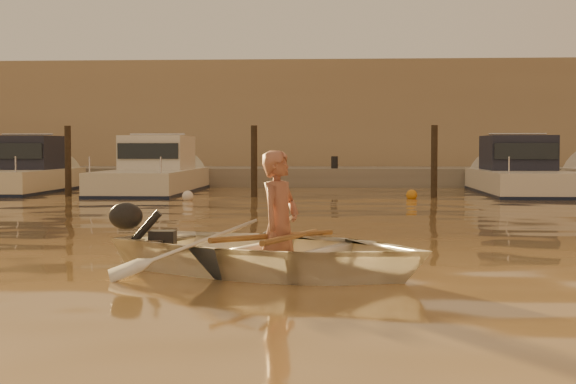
# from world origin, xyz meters

# --- Properties ---
(ground_plane) EXTENTS (160.00, 160.00, 0.00)m
(ground_plane) POSITION_xyz_m (0.00, 0.00, 0.00)
(ground_plane) COLOR brown
(ground_plane) RESTS_ON ground
(dinghy) EXTENTS (4.45, 3.93, 0.76)m
(dinghy) POSITION_xyz_m (1.47, -1.10, 0.26)
(dinghy) COLOR white
(dinghy) RESTS_ON ground_plane
(person) EXTENTS (0.61, 0.72, 1.66)m
(person) POSITION_xyz_m (1.56, -1.15, 0.53)
(person) COLOR #9A5F4D
(person) RESTS_ON dinghy
(outboard_motor) EXTENTS (0.98, 0.74, 0.70)m
(outboard_motor) POSITION_xyz_m (0.11, -0.48, 0.28)
(outboard_motor) COLOR black
(outboard_motor) RESTS_ON dinghy
(oar_port) EXTENTS (0.52, 2.06, 0.13)m
(oar_port) POSITION_xyz_m (1.70, -1.21, 0.42)
(oar_port) COLOR brown
(oar_port) RESTS_ON dinghy
(oar_starboard) EXTENTS (1.25, 1.76, 0.13)m
(oar_starboard) POSITION_xyz_m (1.52, -1.13, 0.42)
(oar_starboard) COLOR brown
(oar_starboard) RESTS_ON dinghy
(moored_boat_1) EXTENTS (2.30, 6.83, 1.75)m
(moored_boat_1) POSITION_xyz_m (-7.68, 16.00, 0.62)
(moored_boat_1) COLOR beige
(moored_boat_1) RESTS_ON ground_plane
(moored_boat_2) EXTENTS (2.42, 8.05, 1.75)m
(moored_boat_2) POSITION_xyz_m (-3.54, 16.00, 0.62)
(moored_boat_2) COLOR silver
(moored_boat_2) RESTS_ON ground_plane
(moored_boat_4) EXTENTS (2.43, 7.43, 1.75)m
(moored_boat_4) POSITION_xyz_m (7.63, 16.00, 0.62)
(moored_boat_4) COLOR silver
(moored_boat_4) RESTS_ON ground_plane
(piling_1) EXTENTS (0.18, 0.18, 2.20)m
(piling_1) POSITION_xyz_m (-5.50, 13.80, 0.90)
(piling_1) COLOR #2D2319
(piling_1) RESTS_ON ground_plane
(piling_2) EXTENTS (0.18, 0.18, 2.20)m
(piling_2) POSITION_xyz_m (-0.20, 13.80, 0.90)
(piling_2) COLOR #2D2319
(piling_2) RESTS_ON ground_plane
(piling_3) EXTENTS (0.18, 0.18, 2.20)m
(piling_3) POSITION_xyz_m (4.80, 13.80, 0.90)
(piling_3) COLOR #2D2319
(piling_3) RESTS_ON ground_plane
(fender_b) EXTENTS (0.30, 0.30, 0.30)m
(fender_b) POSITION_xyz_m (-7.19, 13.67, 0.10)
(fender_b) COLOR #C87317
(fender_b) RESTS_ON ground_plane
(fender_c) EXTENTS (0.30, 0.30, 0.30)m
(fender_c) POSITION_xyz_m (-1.80, 12.22, 0.10)
(fender_c) COLOR white
(fender_c) RESTS_ON ground_plane
(fender_d) EXTENTS (0.30, 0.30, 0.30)m
(fender_d) POSITION_xyz_m (4.14, 13.13, 0.10)
(fender_d) COLOR orange
(fender_d) RESTS_ON ground_plane
(fender_e) EXTENTS (0.30, 0.30, 0.30)m
(fender_e) POSITION_xyz_m (7.66, 13.40, 0.10)
(fender_e) COLOR silver
(fender_e) RESTS_ON ground_plane
(quay) EXTENTS (52.00, 4.00, 1.00)m
(quay) POSITION_xyz_m (0.00, 21.50, 0.15)
(quay) COLOR gray
(quay) RESTS_ON ground_plane
(waterfront_building) EXTENTS (46.00, 7.00, 4.80)m
(waterfront_building) POSITION_xyz_m (0.00, 27.00, 2.40)
(waterfront_building) COLOR #9E8466
(waterfront_building) RESTS_ON quay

